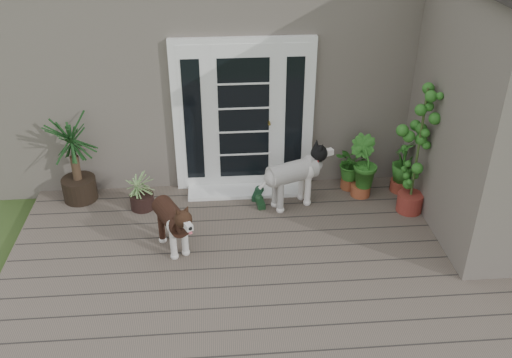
{
  "coord_description": "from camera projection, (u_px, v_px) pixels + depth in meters",
  "views": [
    {
      "loc": [
        -0.59,
        -4.36,
        4.25
      ],
      "look_at": [
        -0.1,
        1.75,
        0.7
      ],
      "focal_mm": 39.32,
      "sensor_mm": 36.0,
      "label": 1
    }
  ],
  "objects": [
    {
      "name": "spider_plant",
      "position": [
        141.0,
        190.0,
        7.43
      ],
      "size": [
        0.69,
        0.69,
        0.57
      ],
      "primitive_type": null,
      "rotation": [
        0.0,
        0.0,
        -0.36
      ],
      "color": "#7EA062",
      "rests_on": "deck"
    },
    {
      "name": "door_unit",
      "position": [
        244.0,
        116.0,
        7.56
      ],
      "size": [
        1.9,
        0.14,
        2.15
      ],
      "primitive_type": "cube",
      "color": "white",
      "rests_on": "deck"
    },
    {
      "name": "door_step",
      "position": [
        245.0,
        190.0,
        7.91
      ],
      "size": [
        1.6,
        0.4,
        0.05
      ],
      "primitive_type": "cube",
      "color": "white",
      "rests_on": "deck"
    },
    {
      "name": "yucca",
      "position": [
        74.0,
        159.0,
        7.45
      ],
      "size": [
        1.11,
        1.11,
        1.26
      ],
      "primitive_type": null,
      "rotation": [
        0.0,
        0.0,
        -0.35
      ],
      "color": "black",
      "rests_on": "deck"
    },
    {
      "name": "house_wing",
      "position": [
        509.0,
        118.0,
        6.65
      ],
      "size": [
        1.6,
        2.4,
        3.1
      ],
      "primitive_type": "cube",
      "color": "#665E54",
      "rests_on": "ground"
    },
    {
      "name": "herb_c",
      "position": [
        403.0,
        171.0,
        7.81
      ],
      "size": [
        0.56,
        0.56,
        0.62
      ],
      "primitive_type": "imported",
      "rotation": [
        0.0,
        0.0,
        4.1
      ],
      "color": "#194C15",
      "rests_on": "deck"
    },
    {
      "name": "clog_left",
      "position": [
        260.0,
        202.0,
        7.6
      ],
      "size": [
        0.16,
        0.31,
        0.09
      ],
      "primitive_type": null,
      "rotation": [
        0.0,
        0.0,
        0.1
      ],
      "color": "#15361B",
      "rests_on": "deck"
    },
    {
      "name": "deck",
      "position": [
        275.0,
        289.0,
        6.24
      ],
      "size": [
        6.2,
        4.6,
        0.12
      ],
      "primitive_type": "cube",
      "color": "#6B5B4C",
      "rests_on": "ground"
    },
    {
      "name": "clog_right",
      "position": [
        258.0,
        194.0,
        7.78
      ],
      "size": [
        0.24,
        0.36,
        0.1
      ],
      "primitive_type": null,
      "rotation": [
        0.0,
        0.0,
        -0.31
      ],
      "color": "#14331D",
      "rests_on": "deck"
    },
    {
      "name": "house_main",
      "position": [
        248.0,
        46.0,
        9.16
      ],
      "size": [
        7.4,
        4.0,
        3.1
      ],
      "primitive_type": "cube",
      "color": "#665E54",
      "rests_on": "ground"
    },
    {
      "name": "herb_a",
      "position": [
        350.0,
        170.0,
        7.88
      ],
      "size": [
        0.64,
        0.64,
        0.58
      ],
      "primitive_type": "imported",
      "rotation": [
        0.0,
        0.0,
        0.64
      ],
      "color": "#20651D",
      "rests_on": "deck"
    },
    {
      "name": "brindle_dog",
      "position": [
        172.0,
        225.0,
        6.62
      ],
      "size": [
        0.67,
        0.89,
        0.68
      ],
      "primitive_type": null,
      "rotation": [
        0.0,
        0.0,
        3.59
      ],
      "color": "#341C13",
      "rests_on": "deck"
    },
    {
      "name": "sapling",
      "position": [
        418.0,
        151.0,
        7.06
      ],
      "size": [
        0.65,
        0.65,
        1.8
      ],
      "primitive_type": null,
      "rotation": [
        0.0,
        0.0,
        0.27
      ],
      "color": "#194C15",
      "rests_on": "deck"
    },
    {
      "name": "herb_b",
      "position": [
        362.0,
        174.0,
        7.69
      ],
      "size": [
        0.62,
        0.62,
        0.66
      ],
      "primitive_type": "imported",
      "rotation": [
        0.0,
        0.0,
        2.3
      ],
      "color": "#1B5F1C",
      "rests_on": "deck"
    },
    {
      "name": "white_dog",
      "position": [
        292.0,
        181.0,
        7.44
      ],
      "size": [
        0.98,
        0.7,
        0.75
      ],
      "primitive_type": null,
      "rotation": [
        0.0,
        0.0,
        -1.19
      ],
      "color": "white",
      "rests_on": "deck"
    }
  ]
}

